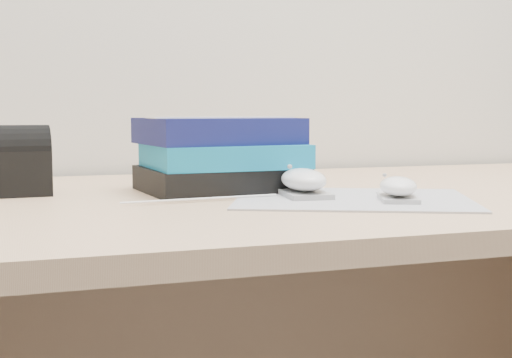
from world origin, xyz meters
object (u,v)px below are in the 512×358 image
object	(u,v)px
mouse_rear	(303,182)
mouse_front	(398,188)
desk	(279,326)
pouch	(9,162)
book_stack	(220,155)

from	to	relation	value
mouse_rear	mouse_front	distance (m)	0.14
mouse_rear	mouse_front	world-z (taller)	mouse_rear
desk	pouch	world-z (taller)	pouch
desk	pouch	size ratio (longest dim) A/B	13.02
mouse_rear	book_stack	xyz separation A→B (m)	(-0.09, 0.12, 0.03)
desk	mouse_rear	world-z (taller)	mouse_rear
mouse_front	book_stack	bearing A→B (deg)	133.07
mouse_front	pouch	bearing A→B (deg)	153.29
pouch	mouse_rear	bearing A→B (deg)	-22.62
book_stack	mouse_front	bearing A→B (deg)	-46.93
desk	book_stack	world-z (taller)	book_stack
mouse_rear	mouse_front	bearing A→B (deg)	-39.88
mouse_rear	pouch	distance (m)	0.45
desk	book_stack	bearing A→B (deg)	-176.87
desk	mouse_rear	bearing A→B (deg)	-94.59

